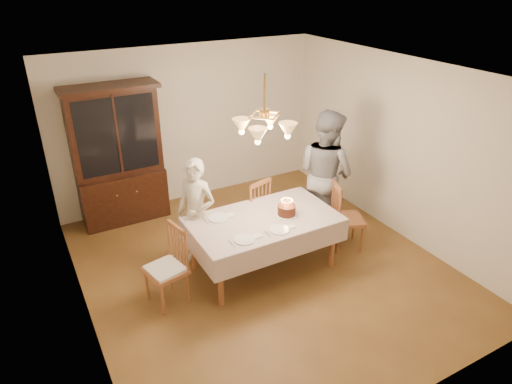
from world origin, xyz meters
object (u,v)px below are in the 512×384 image
chair_far_side (252,212)px  elderly_woman (197,214)px  dining_table (263,223)px  china_hutch (118,158)px  birthday_cake (287,210)px

chair_far_side → elderly_woman: (-0.92, -0.19, 0.31)m
dining_table → china_hutch: bearing=119.3°
china_hutch → elderly_woman: china_hutch is taller
dining_table → chair_far_side: bearing=73.2°
elderly_woman → birthday_cake: elderly_woman is taller
dining_table → elderly_woman: elderly_woman is taller
birthday_cake → elderly_woman: bearing=149.1°
dining_table → china_hutch: (-1.27, 2.25, 0.36)m
china_hutch → birthday_cake: (1.57, -2.32, -0.21)m
chair_far_side → elderly_woman: 0.99m
dining_table → birthday_cake: birthday_cake is taller
china_hutch → dining_table: bearing=-60.7°
birthday_cake → chair_far_side: bearing=96.1°
elderly_woman → birthday_cake: size_ratio=5.04×
elderly_woman → birthday_cake: (1.01, -0.60, 0.07)m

